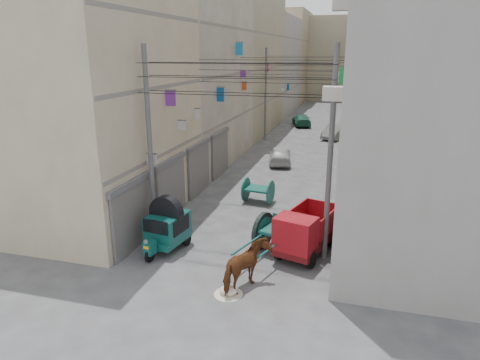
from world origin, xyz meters
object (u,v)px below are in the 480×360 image
(distant_car_white, at_px, (280,155))
(auto_rickshaw, at_px, (167,226))
(distant_car_green, at_px, (302,120))
(horse, at_px, (246,267))
(mini_truck, at_px, (303,235))
(distant_car_grey, at_px, (335,131))
(feed_sack, at_px, (228,291))
(tonga_cart, at_px, (279,234))
(second_cart, at_px, (258,190))

(distant_car_white, bearing_deg, auto_rickshaw, 72.20)
(auto_rickshaw, relative_size, distant_car_green, 0.60)
(horse, distance_m, distant_car_white, 17.04)
(auto_rickshaw, xyz_separation_m, distant_car_white, (1.88, 14.82, -0.38))
(mini_truck, relative_size, distant_car_green, 0.86)
(mini_truck, height_order, distant_car_grey, mini_truck)
(feed_sack, bearing_deg, distant_car_white, 94.91)
(distant_car_white, bearing_deg, tonga_cart, 89.61)
(feed_sack, distance_m, distant_car_grey, 27.98)
(mini_truck, xyz_separation_m, distant_car_grey, (-0.31, 24.50, -0.24))
(horse, relative_size, distant_car_green, 0.47)
(feed_sack, xyz_separation_m, distant_car_green, (-2.24, 34.07, 0.46))
(second_cart, relative_size, distant_car_grey, 0.40)
(second_cart, height_order, feed_sack, second_cart)
(mini_truck, height_order, distant_car_green, mini_truck)
(horse, bearing_deg, auto_rickshaw, -8.68)
(feed_sack, height_order, distant_car_green, distant_car_green)
(auto_rickshaw, distance_m, tonga_cart, 4.48)
(tonga_cart, bearing_deg, distant_car_white, 118.02)
(mini_truck, distance_m, second_cart, 6.40)
(feed_sack, xyz_separation_m, distant_car_white, (-1.50, 17.44, 0.49))
(mini_truck, bearing_deg, auto_rickshaw, -155.36)
(horse, bearing_deg, feed_sack, 67.16)
(tonga_cart, relative_size, distant_car_white, 0.97)
(second_cart, height_order, distant_car_green, second_cart)
(distant_car_green, bearing_deg, tonga_cart, 81.35)
(feed_sack, relative_size, distant_car_green, 0.14)
(mini_truck, relative_size, feed_sack, 6.06)
(tonga_cart, xyz_separation_m, horse, (-0.53, -2.96, 0.02))
(horse, relative_size, distant_car_grey, 0.49)
(distant_car_grey, relative_size, distant_car_green, 0.96)
(auto_rickshaw, relative_size, feed_sack, 4.22)
(tonga_cart, bearing_deg, second_cart, 128.88)
(second_cart, xyz_separation_m, feed_sack, (1.12, -9.02, -0.54))
(second_cart, distance_m, distant_car_white, 8.43)
(auto_rickshaw, distance_m, mini_truck, 5.42)
(distant_car_grey, bearing_deg, feed_sack, -78.81)
(distant_car_green, bearing_deg, feed_sack, 79.05)
(horse, bearing_deg, distant_car_white, -63.45)
(mini_truck, distance_m, feed_sack, 4.03)
(auto_rickshaw, distance_m, feed_sack, 4.36)
(second_cart, bearing_deg, tonga_cart, -62.37)
(auto_rickshaw, xyz_separation_m, tonga_cart, (4.39, 0.86, -0.21))
(second_cart, bearing_deg, mini_truck, -54.35)
(distant_car_green, bearing_deg, distant_car_white, 77.84)
(second_cart, height_order, distant_car_grey, distant_car_grey)
(tonga_cart, relative_size, distant_car_green, 0.87)
(distant_car_grey, bearing_deg, auto_rickshaw, -86.67)
(distant_car_white, bearing_deg, second_cart, 81.98)
(tonga_cart, distance_m, feed_sack, 3.68)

